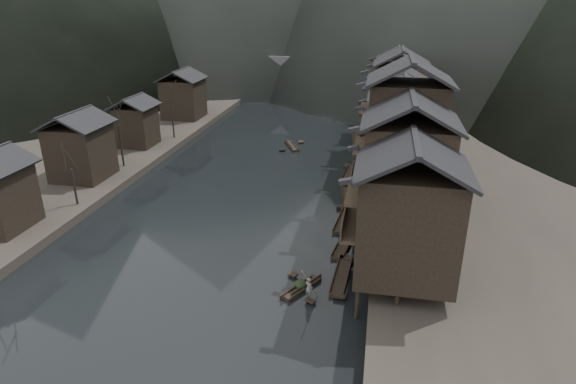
# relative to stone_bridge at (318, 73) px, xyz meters

# --- Properties ---
(water) EXTENTS (300.00, 300.00, 0.00)m
(water) POSITION_rel_stone_bridge_xyz_m (0.00, -72.00, -5.11)
(water) COLOR black
(water) RESTS_ON ground
(right_bank) EXTENTS (40.00, 200.00, 1.80)m
(right_bank) POSITION_rel_stone_bridge_xyz_m (35.00, -32.00, -4.21)
(right_bank) COLOR #2D2823
(right_bank) RESTS_ON ground
(left_bank) EXTENTS (40.00, 200.00, 1.20)m
(left_bank) POSITION_rel_stone_bridge_xyz_m (-35.00, -32.00, -4.51)
(left_bank) COLOR #2D2823
(left_bank) RESTS_ON ground
(stilt_houses) EXTENTS (9.00, 67.60, 16.86)m
(stilt_houses) POSITION_rel_stone_bridge_xyz_m (17.28, -53.22, 3.92)
(stilt_houses) COLOR black
(stilt_houses) RESTS_ON ground
(left_houses) EXTENTS (8.10, 53.20, 8.73)m
(left_houses) POSITION_rel_stone_bridge_xyz_m (-20.50, -51.88, 0.55)
(left_houses) COLOR black
(left_houses) RESTS_ON left_bank
(bare_trees) EXTENTS (3.88, 42.59, 7.75)m
(bare_trees) POSITION_rel_stone_bridge_xyz_m (-17.00, -60.57, 1.45)
(bare_trees) COLOR black
(bare_trees) RESTS_ON left_bank
(moored_sampans) EXTENTS (3.19, 47.91, 0.47)m
(moored_sampans) POSITION_rel_stone_bridge_xyz_m (12.05, -56.37, -4.91)
(moored_sampans) COLOR black
(moored_sampans) RESTS_ON water
(midriver_boats) EXTENTS (9.35, 29.73, 0.45)m
(midriver_boats) POSITION_rel_stone_bridge_xyz_m (4.23, -26.75, -4.91)
(midriver_boats) COLOR black
(midriver_boats) RESTS_ON water
(stone_bridge) EXTENTS (40.00, 6.00, 9.00)m
(stone_bridge) POSITION_rel_stone_bridge_xyz_m (0.00, 0.00, 0.00)
(stone_bridge) COLOR #4C4C4F
(stone_bridge) RESTS_ON ground
(hero_sampan) EXTENTS (2.93, 4.24, 0.43)m
(hero_sampan) POSITION_rel_stone_bridge_xyz_m (9.63, -79.59, -4.91)
(hero_sampan) COLOR black
(hero_sampan) RESTS_ON water
(cargo_heap) EXTENTS (0.98, 1.29, 0.59)m
(cargo_heap) POSITION_rel_stone_bridge_xyz_m (9.53, -79.41, -4.38)
(cargo_heap) COLOR black
(cargo_heap) RESTS_ON hero_sampan
(boatman) EXTENTS (0.80, 0.74, 1.83)m
(boatman) POSITION_rel_stone_bridge_xyz_m (10.43, -80.94, -3.77)
(boatman) COLOR slate
(boatman) RESTS_ON hero_sampan
(bamboo_pole) EXTENTS (1.35, 1.93, 3.79)m
(bamboo_pole) POSITION_rel_stone_bridge_xyz_m (10.63, -80.94, -0.95)
(bamboo_pole) COLOR #8C7A51
(bamboo_pole) RESTS_ON boatman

